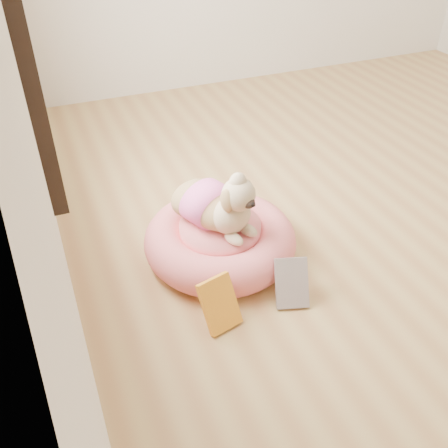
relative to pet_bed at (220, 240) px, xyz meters
name	(u,v)px	position (x,y,z in m)	size (l,w,h in m)	color
floor	(433,205)	(1.28, -0.06, -0.09)	(4.50, 4.50, 0.00)	#B6834C
pet_bed	(220,240)	(0.00, 0.00, 0.00)	(0.74, 0.74, 0.19)	#F35F76
dog	(217,194)	(-0.01, 0.00, 0.27)	(0.32, 0.47, 0.34)	brown
book_yellow	(220,304)	(-0.17, -0.41, 0.02)	(0.15, 0.03, 0.23)	yellow
book_white	(292,283)	(0.17, -0.41, 0.01)	(0.14, 0.02, 0.22)	white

